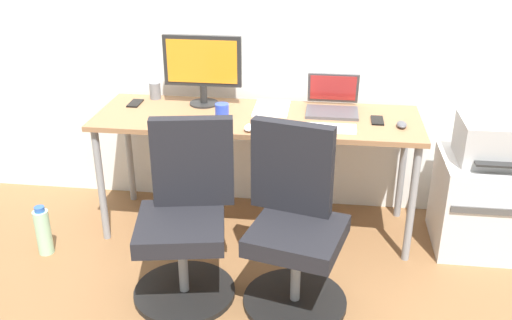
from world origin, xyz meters
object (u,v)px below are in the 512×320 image
(office_chair_right, at_px, (295,227))
(water_bottle_on_floor, at_px, (43,231))
(printer, at_px, (493,141))
(desktop_monitor, at_px, (203,65))
(office_chair_left, at_px, (186,220))
(open_laptop, at_px, (332,102))
(side_cabinet, at_px, (482,203))
(coffee_mug, at_px, (222,111))

(office_chair_right, relative_size, water_bottle_on_floor, 3.03)
(printer, xyz_separation_m, desktop_monitor, (-1.71, 0.20, 0.32))
(office_chair_right, height_order, desktop_monitor, desktop_monitor)
(office_chair_left, distance_m, office_chair_right, 0.56)
(office_chair_right, relative_size, open_laptop, 3.03)
(side_cabinet, xyz_separation_m, printer, (0.00, -0.00, 0.40))
(side_cabinet, xyz_separation_m, water_bottle_on_floor, (-2.57, -0.43, -0.14))
(coffee_mug, bearing_deg, desktop_monitor, 123.44)
(water_bottle_on_floor, bearing_deg, open_laptop, 20.34)
(water_bottle_on_floor, xyz_separation_m, open_laptop, (1.65, 0.61, 0.66))
(side_cabinet, height_order, coffee_mug, coffee_mug)
(office_chair_left, height_order, printer, office_chair_left)
(office_chair_right, distance_m, coffee_mug, 0.86)
(printer, height_order, coffee_mug, coffee_mug)
(side_cabinet, bearing_deg, printer, -90.00)
(side_cabinet, bearing_deg, desktop_monitor, 173.31)
(side_cabinet, distance_m, printer, 0.40)
(office_chair_right, bearing_deg, office_chair_left, 179.91)
(office_chair_right, distance_m, desktop_monitor, 1.21)
(open_laptop, bearing_deg, coffee_mug, -160.44)
(desktop_monitor, bearing_deg, open_laptop, -1.20)
(office_chair_right, relative_size, coffee_mug, 10.22)
(desktop_monitor, relative_size, coffee_mug, 5.22)
(office_chair_left, relative_size, open_laptop, 3.03)
(office_chair_right, distance_m, printer, 1.28)
(office_chair_left, height_order, coffee_mug, office_chair_left)
(water_bottle_on_floor, distance_m, open_laptop, 1.88)
(office_chair_left, xyz_separation_m, coffee_mug, (0.09, 0.61, 0.38))
(office_chair_right, xyz_separation_m, water_bottle_on_floor, (-1.49, 0.22, -0.28))
(printer, height_order, open_laptop, open_laptop)
(office_chair_right, xyz_separation_m, open_laptop, (0.16, 0.84, 0.39))
(office_chair_left, relative_size, desktop_monitor, 1.96)
(side_cabinet, bearing_deg, office_chair_left, -158.27)
(side_cabinet, relative_size, coffee_mug, 6.15)
(open_laptop, relative_size, coffee_mug, 3.37)
(office_chair_right, distance_m, water_bottle_on_floor, 1.53)
(printer, relative_size, water_bottle_on_floor, 1.29)
(side_cabinet, relative_size, desktop_monitor, 1.18)
(office_chair_left, xyz_separation_m, open_laptop, (0.72, 0.84, 0.39))
(office_chair_left, xyz_separation_m, side_cabinet, (1.64, 0.65, -0.14))
(side_cabinet, xyz_separation_m, desktop_monitor, (-1.71, 0.20, 0.72))
(desktop_monitor, bearing_deg, printer, -6.72)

